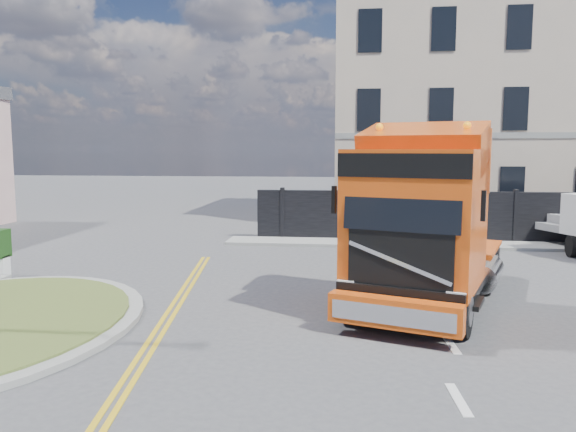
# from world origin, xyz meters

# --- Properties ---
(ground) EXTENTS (120.00, 120.00, 0.00)m
(ground) POSITION_xyz_m (0.00, 0.00, 0.00)
(ground) COLOR #424244
(ground) RESTS_ON ground
(hoarding_fence) EXTENTS (18.80, 0.25, 2.00)m
(hoarding_fence) POSITION_xyz_m (6.55, 9.00, 1.00)
(hoarding_fence) COLOR black
(hoarding_fence) RESTS_ON ground
(georgian_building) EXTENTS (12.30, 10.30, 12.80)m
(georgian_building) POSITION_xyz_m (6.00, 16.50, 5.77)
(georgian_building) COLOR #B2A08D
(georgian_building) RESTS_ON ground
(pavement_far) EXTENTS (20.00, 1.60, 0.12)m
(pavement_far) POSITION_xyz_m (6.00, 8.10, 0.06)
(pavement_far) COLOR gray
(pavement_far) RESTS_ON ground
(truck) EXTENTS (4.63, 7.27, 4.09)m
(truck) POSITION_xyz_m (2.36, -0.65, 1.83)
(truck) COLOR black
(truck) RESTS_ON ground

